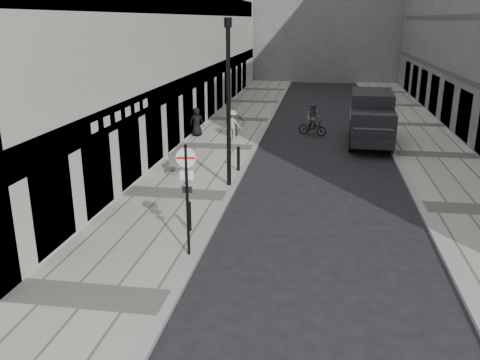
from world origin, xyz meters
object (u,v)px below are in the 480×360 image
object	(u,v)px
sign_post	(187,185)
cyclist	(313,123)
panel_van	(371,116)
lamppost	(228,96)

from	to	relation	value
sign_post	cyclist	xyz separation A→B (m)	(3.08, 16.67, -1.44)
sign_post	panel_van	world-z (taller)	sign_post
sign_post	lamppost	bearing A→B (deg)	82.19
panel_van	lamppost	bearing A→B (deg)	-123.01
lamppost	cyclist	distance (m)	11.13
sign_post	cyclist	world-z (taller)	sign_post
lamppost	panel_van	bearing A→B (deg)	54.23
sign_post	lamppost	distance (m)	6.57
panel_van	cyclist	distance (m)	3.63
panel_van	cyclist	world-z (taller)	panel_van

